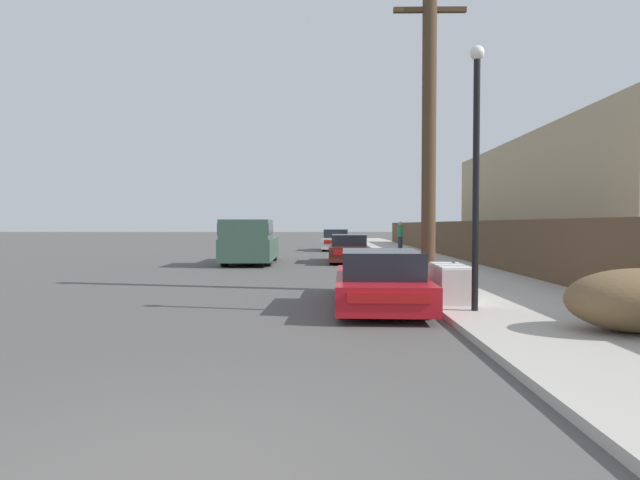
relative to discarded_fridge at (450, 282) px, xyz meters
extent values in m
cube|color=#ADA89E|center=(1.60, 15.96, -0.43)|extent=(4.20, 63.00, 0.12)
cube|color=silver|center=(0.00, 0.00, -0.01)|extent=(0.72, 1.71, 0.71)
cube|color=white|center=(0.00, 0.00, 0.36)|extent=(0.69, 1.64, 0.03)
cube|color=#333335|center=(0.20, 0.51, 0.38)|extent=(0.04, 0.20, 0.02)
cube|color=gray|center=(0.01, 0.27, 0.38)|extent=(0.66, 0.10, 0.01)
cube|color=gray|center=(-0.01, -0.25, 0.38)|extent=(0.66, 0.10, 0.01)
cube|color=red|center=(-1.50, -0.02, -0.09)|extent=(1.93, 4.58, 0.52)
cube|color=black|center=(-1.51, -0.42, 0.43)|extent=(1.60, 2.22, 0.52)
cube|color=#B21414|center=(-1.58, -2.29, 0.00)|extent=(1.38, 0.08, 0.18)
cylinder|color=black|center=(-2.22, 1.41, -0.17)|extent=(0.22, 0.64, 0.64)
cylinder|color=black|center=(-0.68, 1.36, -0.17)|extent=(0.22, 0.64, 0.64)
cylinder|color=black|center=(-2.32, -1.39, -0.17)|extent=(0.22, 0.64, 0.64)
cylinder|color=black|center=(-0.78, -1.45, -0.17)|extent=(0.22, 0.64, 0.64)
cube|color=#5B1E19|center=(-1.60, 12.07, -0.04)|extent=(1.82, 4.36, 0.62)
cube|color=black|center=(-1.60, 11.89, 0.52)|extent=(1.54, 2.45, 0.49)
cube|color=#B21414|center=(-1.64, 9.89, 0.07)|extent=(1.35, 0.06, 0.22)
cylinder|color=black|center=(-2.31, 13.42, -0.18)|extent=(0.21, 0.63, 0.63)
cylinder|color=black|center=(-0.83, 13.39, -0.18)|extent=(0.21, 0.63, 0.63)
cylinder|color=black|center=(-2.37, 10.74, -0.18)|extent=(0.21, 0.63, 0.63)
cylinder|color=black|center=(-0.88, 10.71, -0.18)|extent=(0.21, 0.63, 0.63)
cube|color=silver|center=(-1.94, 22.43, 0.01)|extent=(1.98, 4.32, 0.69)
cube|color=black|center=(-1.95, 22.26, 0.63)|extent=(1.64, 2.45, 0.54)
cube|color=#B21414|center=(-2.05, 20.30, 0.13)|extent=(1.38, 0.10, 0.24)
cylinder|color=black|center=(-2.64, 23.78, -0.15)|extent=(0.23, 0.69, 0.68)
cylinder|color=black|center=(-1.11, 23.71, -0.15)|extent=(0.23, 0.69, 0.68)
cylinder|color=black|center=(-2.77, 21.16, -0.15)|extent=(0.23, 0.69, 0.68)
cylinder|color=black|center=(-1.25, 21.08, -0.15)|extent=(0.23, 0.69, 0.68)
cube|color=#385647|center=(-5.92, 11.36, 0.17)|extent=(2.22, 5.27, 0.91)
cube|color=#385647|center=(-5.88, 9.92, 1.02)|extent=(2.01, 2.40, 0.79)
cube|color=black|center=(-5.88, 9.92, 1.04)|extent=(2.06, 2.35, 0.43)
cylinder|color=black|center=(-5.00, 9.77, -0.09)|extent=(0.28, 0.81, 0.80)
cylinder|color=black|center=(-6.75, 9.72, -0.09)|extent=(0.28, 0.81, 0.80)
cylinder|color=black|center=(-5.08, 13.00, -0.09)|extent=(0.28, 0.81, 0.80)
cylinder|color=black|center=(-6.84, 12.95, -0.09)|extent=(0.28, 0.81, 0.80)
cylinder|color=#4C3826|center=(-0.04, 2.05, 3.47)|extent=(0.35, 0.35, 7.68)
cube|color=#4C3826|center=(-0.04, 2.05, 6.54)|extent=(1.80, 0.12, 0.12)
cylinder|color=black|center=(0.13, -1.30, 1.92)|extent=(0.12, 0.12, 4.58)
sphere|color=white|center=(0.13, -1.30, 4.34)|extent=(0.26, 0.26, 0.26)
cube|color=brown|center=(3.55, 14.39, 0.50)|extent=(0.08, 42.60, 1.74)
cube|color=tan|center=(8.65, 11.39, 2.24)|extent=(6.00, 17.25, 5.46)
cylinder|color=#282D42|center=(1.91, 19.93, 0.05)|extent=(0.28, 0.28, 0.85)
cylinder|color=#337F4C|center=(1.91, 19.93, 0.81)|extent=(0.34, 0.34, 0.67)
sphere|color=tan|center=(1.91, 19.93, 1.27)|extent=(0.25, 0.25, 0.25)
camera|label=1|loc=(-2.62, -10.50, 1.22)|focal=28.00mm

